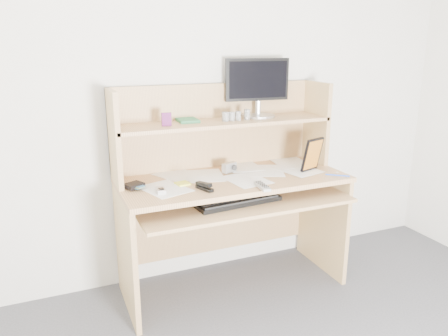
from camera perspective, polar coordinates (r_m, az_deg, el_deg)
name	(u,v)px	position (r m, az deg, el deg)	size (l,w,h in m)	color
back_wall	(214,91)	(2.89, -1.30, 10.03)	(3.60, 0.04, 2.50)	silver
desk	(228,182)	(2.78, 0.58, -1.89)	(1.40, 0.70, 1.30)	tan
paper_clutter	(234,177)	(2.70, 1.26, -1.18)	(1.32, 0.54, 0.01)	white
keyboard	(237,200)	(2.56, 1.70, -4.18)	(0.53, 0.23, 0.04)	black
tv_remote	(262,186)	(2.50, 5.02, -2.38)	(0.05, 0.16, 0.02)	#A4A5A0
flip_phone	(161,190)	(2.44, -8.27, -2.82)	(0.05, 0.09, 0.02)	#B4B4B6
stapler	(204,186)	(2.46, -2.57, -2.35)	(0.03, 0.12, 0.04)	black
wallet	(134,185)	(2.54, -11.66, -2.24)	(0.10, 0.08, 0.03)	black
sticky_note_pad	(183,184)	(2.58, -5.43, -2.03)	(0.08, 0.08, 0.01)	#F6FF43
digital_camera	(229,167)	(2.78, 0.69, 0.09)	(0.10, 0.04, 0.06)	#A3A3A5
game_case	(312,154)	(2.85, 11.46, 1.75)	(0.15, 0.02, 0.22)	black
blue_pen	(337,175)	(2.80, 14.60, -0.93)	(0.01, 0.01, 0.15)	blue
card_box	(166,119)	(2.59, -7.52, 6.32)	(0.06, 0.02, 0.08)	#AA2C16
shelf_book	(187,120)	(2.73, -4.81, 6.24)	(0.12, 0.17, 0.02)	#348242
chip_stack_a	(232,116)	(2.75, 1.03, 6.76)	(0.04, 0.04, 0.05)	black
chip_stack_b	(238,116)	(2.76, 1.87, 6.81)	(0.04, 0.04, 0.06)	white
chip_stack_c	(226,117)	(2.73, 0.21, 6.73)	(0.05, 0.05, 0.06)	black
chip_stack_d	(247,114)	(2.79, 3.02, 6.99)	(0.04, 0.04, 0.07)	white
monitor	(258,86)	(2.91, 4.41, 10.66)	(0.44, 0.22, 0.38)	silver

